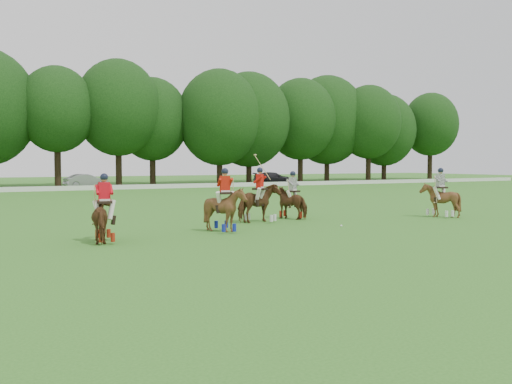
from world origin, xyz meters
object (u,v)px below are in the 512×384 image
polo_red_a (105,218)px  polo_ball (341,226)px  polo_red_b (260,203)px  car_mid (86,181)px  polo_red_c (225,209)px  car_right (274,178)px  polo_stripe_b (440,200)px  polo_stripe_a (293,202)px

polo_red_a → polo_ball: 9.44m
polo_red_b → polo_red_a: bearing=-158.4°
polo_red_b → car_mid: bearing=89.3°
polo_red_b → polo_red_c: 3.56m
car_right → polo_stripe_b: bearing=-179.7°
polo_red_c → polo_stripe_b: (11.36, 0.28, -0.02)m
polo_stripe_a → car_right: bearing=61.0°
polo_ball → polo_red_a: bearing=179.2°
polo_stripe_a → polo_stripe_b: bearing=-22.6°
car_mid → polo_stripe_a: size_ratio=1.97×
polo_red_a → polo_stripe_b: bearing=3.3°
polo_red_b → polo_ball: bearing=-55.9°
polo_stripe_a → polo_stripe_b: polo_stripe_b is taller
car_mid → polo_stripe_a: 36.34m
car_mid → polo_stripe_b: bearing=-176.6°
polo_red_b → polo_stripe_a: 2.24m
car_mid → polo_red_c: size_ratio=1.81×
polo_red_a → polo_ball: (9.41, -0.13, -0.75)m
polo_stripe_b → polo_ball: (-6.56, -1.05, -0.80)m
polo_red_b → polo_stripe_a: (2.12, 0.72, -0.08)m
car_right → polo_stripe_b: 41.32m
car_right → polo_red_b: (-22.24, -37.02, 0.15)m
car_mid → polo_red_b: 37.02m
car_right → polo_stripe_b: size_ratio=2.09×
car_mid → polo_ball: 40.10m
polo_red_a → polo_ball: size_ratio=24.82×
polo_red_b → car_right: bearing=59.0°
car_mid → polo_red_b: (-0.44, -37.02, 0.15)m
car_right → polo_stripe_a: polo_stripe_a is taller
polo_stripe_b → car_mid: bearing=101.8°
car_mid → polo_red_c: (-3.17, -39.29, 0.15)m
car_mid → polo_stripe_a: polo_stripe_a is taller
car_right → polo_stripe_a: (-20.12, -36.30, 0.07)m
car_mid → polo_red_a: bearing=160.6°
polo_red_a → polo_red_c: 4.66m
polo_ball → polo_red_b: bearing=124.1°
car_mid → polo_red_c: polo_red_c is taller
polo_red_a → car_right: bearing=53.5°
car_right → polo_ball: 44.86m
polo_red_c → polo_ball: bearing=-9.2°
car_right → polo_stripe_a: size_ratio=2.22×
polo_red_c → car_mid: bearing=85.4°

